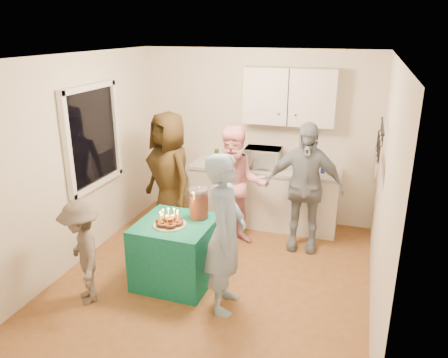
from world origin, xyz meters
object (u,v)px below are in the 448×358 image
(counter, at_px, (264,197))
(woman_back_right, at_px, (304,187))
(microwave, at_px, (263,158))
(woman_back_left, at_px, (170,176))
(man_birthday, at_px, (225,234))
(woman_back_center, at_px, (236,187))
(punch_jar, at_px, (199,204))
(child_near_left, at_px, (82,253))
(party_table, at_px, (176,252))

(counter, height_order, woman_back_right, woman_back_right)
(microwave, relative_size, woman_back_left, 0.29)
(man_birthday, distance_m, woman_back_center, 1.49)
(woman_back_left, xyz_separation_m, woman_back_center, (0.95, 0.08, -0.07))
(woman_back_left, distance_m, woman_back_center, 0.95)
(punch_jar, relative_size, man_birthday, 0.20)
(woman_back_left, bearing_deg, microwave, 68.76)
(child_near_left, bearing_deg, party_table, 85.67)
(counter, height_order, party_table, counter)
(party_table, bearing_deg, woman_back_left, 117.25)
(microwave, distance_m, woman_back_left, 1.41)
(counter, bearing_deg, microwave, 180.00)
(woman_back_center, bearing_deg, woman_back_left, 164.43)
(woman_back_right, bearing_deg, party_table, -137.73)
(counter, distance_m, party_table, 2.00)
(party_table, relative_size, woman_back_left, 0.47)
(counter, distance_m, woman_back_center, 0.88)
(party_table, height_order, woman_back_left, woman_back_left)
(party_table, xyz_separation_m, man_birthday, (0.71, -0.31, 0.48))
(counter, xyz_separation_m, punch_jar, (-0.40, -1.69, 0.50))
(party_table, height_order, man_birthday, man_birthday)
(counter, distance_m, microwave, 0.63)
(man_birthday, relative_size, woman_back_left, 0.95)
(party_table, bearing_deg, woman_back_right, 45.51)
(counter, distance_m, punch_jar, 1.80)
(man_birthday, xyz_separation_m, woman_back_left, (-1.26, 1.38, 0.05))
(microwave, bearing_deg, man_birthday, -88.81)
(woman_back_left, relative_size, woman_back_right, 1.04)
(woman_back_right, bearing_deg, woman_back_center, -173.35)
(microwave, xyz_separation_m, punch_jar, (-0.37, -1.69, -0.13))
(microwave, height_order, woman_back_center, woman_back_center)
(punch_jar, relative_size, woman_back_center, 0.20)
(party_table, relative_size, punch_jar, 2.50)
(woman_back_center, bearing_deg, child_near_left, -143.64)
(man_birthday, xyz_separation_m, woman_back_right, (0.58, 1.61, 0.02))
(microwave, relative_size, man_birthday, 0.31)
(microwave, height_order, woman_back_right, woman_back_right)
(woman_back_left, bearing_deg, woman_back_right, 39.78)
(party_table, distance_m, child_near_left, 1.06)
(woman_back_right, bearing_deg, woman_back_left, -175.91)
(punch_jar, bearing_deg, man_birthday, -46.71)
(man_birthday, height_order, child_near_left, man_birthday)
(woman_back_center, bearing_deg, microwave, 55.69)
(child_near_left, bearing_deg, counter, 106.73)
(counter, bearing_deg, child_near_left, -118.66)
(punch_jar, distance_m, woman_back_right, 1.53)
(party_table, bearing_deg, woman_back_center, 70.99)
(man_birthday, bearing_deg, microwave, -3.10)
(woman_back_center, bearing_deg, punch_jar, -121.71)
(woman_back_left, relative_size, child_near_left, 1.56)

